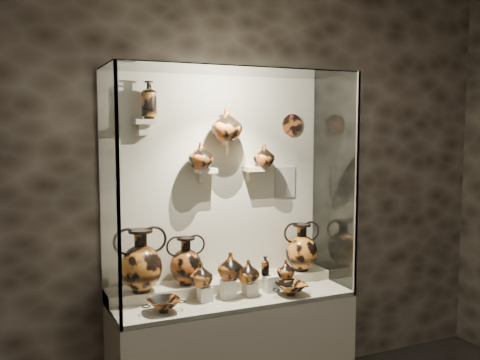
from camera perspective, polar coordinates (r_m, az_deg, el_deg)
name	(u,v)px	position (r m, az deg, el deg)	size (l,w,h in m)	color
wall_back	(215,183)	(4.00, -2.70, -0.28)	(5.00, 0.02, 3.20)	#2D251C
plinth	(232,353)	(4.02, -0.88, -17.99)	(1.70, 0.60, 0.80)	beige
front_tier	(232,297)	(3.87, -0.89, -12.36)	(1.68, 0.58, 0.03)	#B9AD8F
rear_tier	(222,285)	(4.02, -1.89, -11.17)	(1.70, 0.25, 0.10)	#B9AD8F
back_panel	(215,183)	(4.00, -2.68, -0.28)	(1.70, 0.03, 1.60)	beige
glass_front	(250,192)	(3.44, 1.03, -1.24)	(1.70, 0.01, 1.60)	white
glass_left	(108,193)	(3.47, -13.88, -1.35)	(0.01, 0.60, 1.60)	white
glass_right	(334,182)	(4.11, 10.00, -0.20)	(0.01, 0.60, 1.60)	white
glass_top	(231,71)	(3.71, -0.93, 11.59)	(1.70, 0.60, 0.01)	white
frame_post_left	(118,198)	(3.19, -12.85, -1.93)	(0.02, 0.02, 1.60)	gray
frame_post_right	(357,186)	(3.87, 12.32, -0.60)	(0.02, 0.02, 1.60)	gray
pedestal_a	(205,294)	(3.73, -3.76, -12.02)	(0.09, 0.09, 0.10)	silver
pedestal_b	(228,289)	(3.79, -1.30, -11.51)	(0.09, 0.09, 0.13)	silver
pedestal_c	(250,288)	(3.86, 1.08, -11.49)	(0.09, 0.09, 0.09)	silver
pedestal_d	(270,284)	(3.92, 3.24, -10.99)	(0.09, 0.09, 0.12)	silver
pedestal_e	(287,284)	(3.99, 5.06, -11.01)	(0.09, 0.09, 0.08)	silver
bracket_ul	(144,122)	(3.74, -10.21, 6.13)	(0.14, 0.12, 0.04)	beige
bracket_ca	(206,170)	(3.88, -3.66, 1.02)	(0.14, 0.12, 0.04)	beige
bracket_cb	(231,143)	(3.95, -0.95, 4.01)	(0.10, 0.12, 0.04)	beige
bracket_cc	(253,169)	(4.03, 1.41, 1.20)	(0.14, 0.12, 0.04)	beige
amphora_left	(141,260)	(3.71, -10.53, -8.42)	(0.35, 0.35, 0.43)	#B76723
amphora_mid	(186,261)	(3.84, -5.80, -8.55)	(0.27, 0.27, 0.34)	#95461A
amphora_right	(301,247)	(4.21, 6.57, -7.11)	(0.30, 0.30, 0.37)	#B76723
jug_a	(201,275)	(3.70, -4.16, -10.03)	(0.16, 0.16, 0.17)	#B76723
jug_b	(230,266)	(3.75, -1.04, -9.15)	(0.18, 0.18, 0.19)	#95461A
jug_c	(248,272)	(3.80, 0.89, -9.75)	(0.16, 0.16, 0.17)	#B76723
jug_e	(286,269)	(3.97, 4.89, -9.46)	(0.13, 0.13, 0.14)	#B76723
lekythos_small	(265,265)	(3.88, 2.69, -9.02)	(0.07, 0.07, 0.16)	#95461A
kylix_left	(164,304)	(3.55, -8.15, -12.94)	(0.27, 0.23, 0.11)	#95461A
kylix_right	(291,288)	(3.86, 5.44, -11.36)	(0.27, 0.23, 0.11)	#B76723
lekythos_tall	(149,98)	(3.73, -9.70, 8.66)	(0.12, 0.12, 0.29)	#B76723
ovoid_vase_a	(201,156)	(3.82, -4.21, 2.62)	(0.18, 0.18, 0.19)	#95461A
ovoid_vase_b	(227,124)	(3.86, -1.42, 5.97)	(0.22, 0.22, 0.23)	#95461A
ovoid_vase_c	(264,155)	(4.03, 2.56, 2.65)	(0.16, 0.16, 0.17)	#95461A
wall_plate	(292,125)	(4.23, 5.57, 5.87)	(0.17, 0.17, 0.02)	#A24720
info_placard	(285,182)	(4.23, 4.80, -0.24)	(0.18, 0.01, 0.24)	beige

